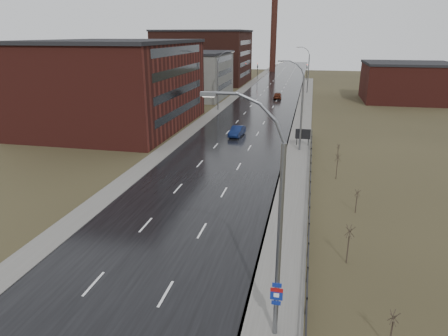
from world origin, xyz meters
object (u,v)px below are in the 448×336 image
at_px(streetlight_main, 273,226).
at_px(car_near, 237,131).
at_px(billboard, 303,135).
at_px(car_far, 278,96).

bearing_deg(streetlight_main, car_near, 102.61).
bearing_deg(billboard, car_far, 99.55).
distance_m(streetlight_main, billboard, 36.61).
height_order(streetlight_main, car_far, streetlight_main).
bearing_deg(billboard, streetlight_main, -90.99).
bearing_deg(streetlight_main, car_far, 94.62).
xyz_separation_m(billboard, car_far, (-6.85, 40.74, -0.87)).
height_order(car_near, car_far, car_far).
distance_m(billboard, car_far, 41.32).
xyz_separation_m(streetlight_main, car_near, (-8.96, 40.02, -5.32)).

